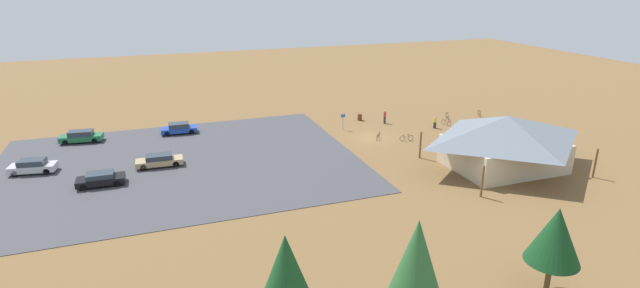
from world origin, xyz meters
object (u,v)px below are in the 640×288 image
Objects in this scene: bicycle_white_by_bin at (500,133)px; bike_pavilion at (505,138)px; bicycle_silver_mid_cluster at (447,116)px; car_green_near_entry at (81,136)px; car_silver_second_row at (33,166)px; trash_bin at (360,117)px; visitor_crossing_yard at (385,117)px; car_tan_aisle_side at (159,160)px; lot_sign at (343,120)px; car_blue_back_corner at (179,128)px; visitor_at_bikes at (528,132)px; bicycle_black_yard_front at (378,137)px; visitor_by_pavilion at (435,122)px; bicycle_red_front_row at (446,123)px; pine_center at (555,235)px; pine_far_west at (416,265)px; bicycle_blue_trailside at (513,138)px; bicycle_teal_near_porch at (469,138)px; car_black_far_end at (101,179)px; pine_midwest at (286,283)px; bicycle_green_yard_left at (407,138)px; bicycle_yellow_near_sign at (479,114)px.

bike_pavilion is at bearing 51.84° from bicycle_white_by_bin.
car_green_near_entry is at bearing -7.28° from bicycle_silver_mid_cluster.
bike_pavilion is 47.60m from car_silver_second_row.
trash_bin is 0.55× the size of bicycle_silver_mid_cluster.
car_tan_aisle_side is at bearing 12.24° from visitor_crossing_yard.
bike_pavilion is 20.55m from lot_sign.
car_blue_back_corner reaches higher than bicycle_white_by_bin.
visitor_at_bikes reaches higher than car_tan_aisle_side.
lot_sign is 5.66m from bicycle_black_yard_front.
lot_sign is at bearing -15.65° from visitor_by_pavilion.
bicycle_red_front_row is (-11.16, -2.32, 0.00)m from bicycle_black_yard_front.
bike_pavilion is 7.54× the size of visitor_crossing_yard.
pine_center is 3.75× the size of bicycle_red_front_row.
car_blue_back_corner is 2.54× the size of visitor_at_bikes.
bike_pavilion reaches higher than car_blue_back_corner.
bicycle_silver_mid_cluster is 1.22× the size of bicycle_black_yard_front.
bicycle_blue_trailside is (-29.05, -26.35, -4.78)m from pine_far_west.
car_green_near_entry is (48.45, -14.79, 0.37)m from bicycle_white_by_bin.
car_black_far_end reaches higher than bicycle_teal_near_porch.
car_black_far_end is (45.50, -0.23, 0.32)m from bicycle_white_by_bin.
pine_center is (11.79, 18.48, 0.97)m from bike_pavilion.
pine_midwest is 1.62× the size of car_blue_back_corner.
bicycle_blue_trailside is (-17.50, 11.05, -1.03)m from lot_sign.
trash_bin is at bearing -118.95° from pine_midwest.
pine_center is 3.48× the size of bicycle_green_yard_left.
lot_sign is 1.22× the size of visitor_crossing_yard.
car_blue_back_corner is at bearing 178.06° from car_green_near_entry.
bicycle_blue_trailside is 40.62m from car_tan_aisle_side.
bicycle_white_by_bin is 2.18m from bicycle_blue_trailside.
lot_sign is at bearing -32.27° from bicycle_blue_trailside.
trash_bin is at bearing -46.75° from bicycle_blue_trailside.
lot_sign is at bearing 169.21° from car_green_near_entry.
bike_pavilion is 9.82× the size of bicycle_teal_near_porch.
bicycle_blue_trailside is (-0.14, 2.18, 0.01)m from bicycle_white_by_bin.
bicycle_red_front_row is (-25.31, -34.81, -4.82)m from pine_far_west.
visitor_crossing_yard is (-0.90, -7.53, 0.59)m from bicycle_green_yard_left.
bicycle_green_yard_left is (-5.53, 6.62, -1.05)m from lot_sign.
bicycle_silver_mid_cluster is 35.94m from car_blue_back_corner.
car_black_far_end is at bearing -69.08° from pine_midwest.
car_silver_second_row reaches higher than car_black_far_end.
bicycle_white_by_bin is 3.13m from visitor_at_bikes.
visitor_by_pavilion reaches higher than car_blue_back_corner.
bicycle_white_by_bin is 40.24m from car_tan_aisle_side.
lot_sign reaches higher than visitor_at_bikes.
bicycle_red_front_row is at bearing -171.79° from car_black_far_end.
visitor_crossing_yard reaches higher than trash_bin.
visitor_at_bikes reaches higher than bicycle_silver_mid_cluster.
visitor_by_pavilion is at bearing 179.68° from car_silver_second_row.
bicycle_yellow_near_sign is 49.46m from car_black_far_end.
car_tan_aisle_side is (22.72, 5.41, -0.72)m from lot_sign.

